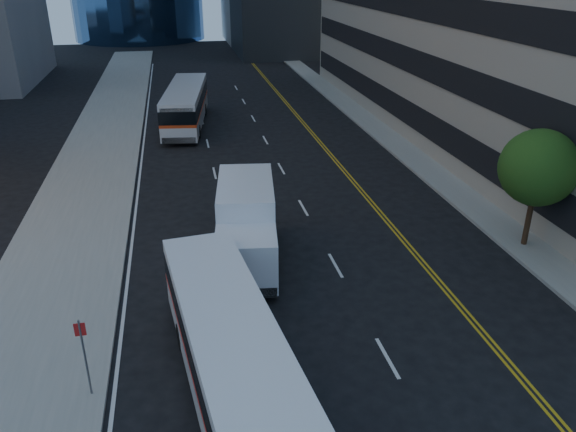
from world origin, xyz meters
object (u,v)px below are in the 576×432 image
object	(u,v)px
bus_front	(232,358)
box_truck	(246,224)
bus_rear	(186,105)
street_tree	(538,168)

from	to	relation	value
bus_front	box_truck	world-z (taller)	box_truck
bus_rear	box_truck	size ratio (longest dim) A/B	1.69
bus_front	bus_rear	bearing A→B (deg)	83.54
street_tree	box_truck	size ratio (longest dim) A/B	0.75
street_tree	box_truck	world-z (taller)	street_tree
bus_front	box_truck	xyz separation A→B (m)	(1.44, 8.04, 0.17)
street_tree	box_truck	bearing A→B (deg)	174.60
street_tree	bus_rear	bearing A→B (deg)	120.89
street_tree	bus_front	distance (m)	15.25
street_tree	bus_front	size ratio (longest dim) A/B	0.47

